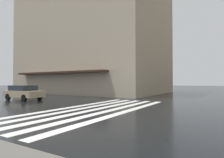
% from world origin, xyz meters
% --- Properties ---
extents(ground_plane, '(220.00, 220.00, 0.00)m').
position_xyz_m(ground_plane, '(0.00, 0.00, 0.00)').
color(ground_plane, black).
extents(zebra_crossing, '(13.00, 4.50, 0.01)m').
position_xyz_m(zebra_crossing, '(4.00, 1.57, 0.00)').
color(zebra_crossing, silver).
rests_on(zebra_crossing, ground_plane).
extents(haussmann_block_mid, '(17.97, 21.81, 22.13)m').
position_xyz_m(haussmann_block_mid, '(20.88, 13.56, 10.84)').
color(haussmann_block_mid, tan).
rests_on(haussmann_block_mid, ground_plane).
extents(car_champagne, '(1.85, 4.10, 1.41)m').
position_xyz_m(car_champagne, '(5.50, 11.32, 0.76)').
color(car_champagne, tan).
rests_on(car_champagne, ground_plane).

